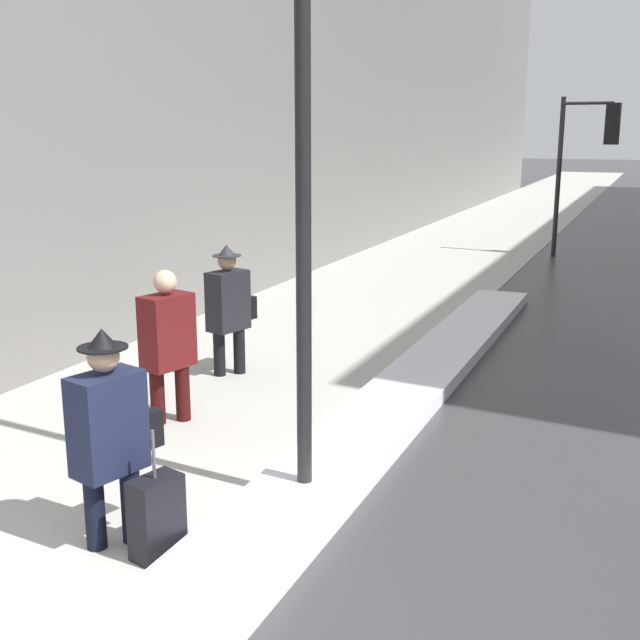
# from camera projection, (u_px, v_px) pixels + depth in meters

# --- Properties ---
(sidewalk_slab) EXTENTS (4.00, 80.00, 0.01)m
(sidewalk_slab) POSITION_uv_depth(u_px,v_px,m) (441.00, 257.00, 18.81)
(sidewalk_slab) COLOR #B2AFA8
(sidewalk_slab) RESTS_ON ground
(snow_bank_curb) EXTENTS (0.84, 11.34, 0.16)m
(snow_bank_curb) POSITION_uv_depth(u_px,v_px,m) (408.00, 391.00, 8.96)
(snow_bank_curb) COLOR white
(snow_bank_curb) RESTS_ON ground
(lamp_post) EXTENTS (0.28, 0.28, 5.28)m
(lamp_post) POSITION_uv_depth(u_px,v_px,m) (303.00, 101.00, 5.79)
(lamp_post) COLOR black
(lamp_post) RESTS_ON ground
(traffic_light_near) EXTENTS (1.31, 0.33, 3.64)m
(traffic_light_near) POSITION_uv_depth(u_px,v_px,m) (592.00, 143.00, 18.02)
(traffic_light_near) COLOR black
(traffic_light_near) RESTS_ON ground
(pedestrian_in_fedora) EXTENTS (0.41, 0.73, 1.62)m
(pedestrian_in_fedora) POSITION_uv_depth(u_px,v_px,m) (110.00, 430.00, 5.61)
(pedestrian_in_fedora) COLOR black
(pedestrian_in_fedora) RESTS_ON ground
(pedestrian_trailing) EXTENTS (0.43, 0.58, 1.59)m
(pedestrian_trailing) POSITION_uv_depth(u_px,v_px,m) (168.00, 340.00, 8.02)
(pedestrian_trailing) COLOR #340C0C
(pedestrian_trailing) RESTS_ON ground
(pedestrian_with_shoulder_bag) EXTENTS (0.41, 0.73, 1.61)m
(pedestrian_with_shoulder_bag) POSITION_uv_depth(u_px,v_px,m) (229.00, 305.00, 9.62)
(pedestrian_with_shoulder_bag) COLOR black
(pedestrian_with_shoulder_bag) RESTS_ON ground
(rolling_suitcase) EXTENTS (0.31, 0.41, 0.95)m
(rolling_suitcase) POSITION_uv_depth(u_px,v_px,m) (157.00, 518.00, 5.58)
(rolling_suitcase) COLOR black
(rolling_suitcase) RESTS_ON ground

